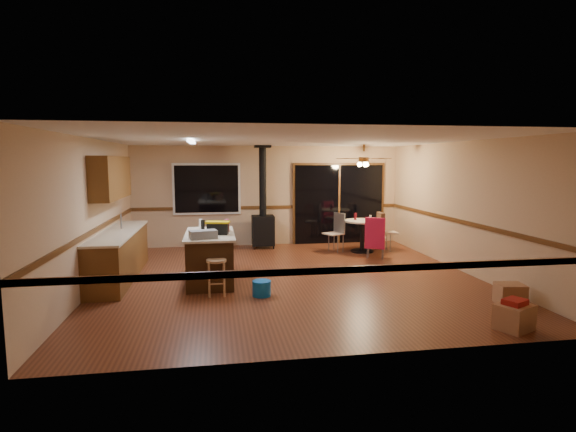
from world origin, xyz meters
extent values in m
plane|color=#5F2D1A|center=(0.00, 0.00, 0.00)|extent=(7.00, 7.00, 0.00)
plane|color=silver|center=(0.00, 0.00, 2.60)|extent=(7.00, 7.00, 0.00)
plane|color=tan|center=(0.00, 3.50, 1.30)|extent=(7.00, 0.00, 7.00)
plane|color=tan|center=(0.00, -3.50, 1.30)|extent=(7.00, 0.00, 7.00)
plane|color=tan|center=(-3.50, 0.00, 1.30)|extent=(0.00, 7.00, 7.00)
plane|color=tan|center=(3.50, 0.00, 1.30)|extent=(0.00, 7.00, 7.00)
cube|color=black|center=(-1.60, 3.45, 1.50)|extent=(1.72, 0.10, 1.32)
cube|color=black|center=(1.90, 3.45, 1.05)|extent=(2.52, 0.10, 2.10)
cube|color=brown|center=(-3.20, 0.50, 0.43)|extent=(0.60, 3.00, 0.86)
cube|color=beige|center=(-3.20, 0.50, 0.88)|extent=(0.64, 3.04, 0.04)
cube|color=brown|center=(-3.33, 0.70, 1.90)|extent=(0.35, 2.00, 0.80)
cube|color=#311C0C|center=(-1.50, 0.00, 0.43)|extent=(0.80, 1.60, 0.86)
cube|color=beige|center=(-1.50, 0.00, 0.88)|extent=(0.88, 1.68, 0.04)
cube|color=black|center=(-0.20, 3.05, 0.46)|extent=(0.55, 0.50, 0.75)
cylinder|color=black|center=(-0.20, 3.05, 1.71)|extent=(0.18, 0.18, 1.77)
cylinder|color=brown|center=(2.14, 2.15, 2.25)|extent=(0.24, 0.24, 0.10)
cylinder|color=brown|center=(2.14, 2.15, 2.52)|extent=(0.05, 0.05, 0.16)
sphere|color=#FFD88C|center=(2.14, 2.15, 2.13)|extent=(0.16, 0.16, 0.16)
cube|color=white|center=(-1.80, 0.30, 2.56)|extent=(0.10, 1.20, 0.04)
cube|color=slate|center=(-1.60, -0.56, 0.97)|extent=(0.50, 0.35, 0.14)
cube|color=black|center=(-1.35, -0.16, 1.00)|extent=(0.40, 0.26, 0.20)
cube|color=gold|center=(-1.35, -0.16, 1.12)|extent=(0.46, 0.30, 0.03)
cube|color=#976443|center=(-1.26, 0.19, 0.99)|extent=(0.24, 0.30, 0.18)
cylinder|color=black|center=(-1.62, -0.03, 1.03)|extent=(0.08, 0.08, 0.25)
cylinder|color=#D84C8C|center=(-1.19, 0.05, 1.02)|extent=(0.09, 0.09, 0.24)
cylinder|color=white|center=(-1.68, 0.55, 1.00)|extent=(0.08, 0.08, 0.20)
cylinder|color=tan|center=(-1.39, -0.90, 0.30)|extent=(0.42, 0.42, 0.60)
cylinder|color=blue|center=(-0.66, -1.06, 0.13)|extent=(0.33, 0.33, 0.25)
cylinder|color=black|center=(2.14, 2.15, 0.02)|extent=(0.55, 0.55, 0.04)
cylinder|color=black|center=(2.14, 2.15, 0.39)|extent=(0.10, 0.10, 0.70)
cylinder|color=beige|center=(2.14, 2.15, 0.76)|extent=(0.88, 0.88, 0.04)
cylinder|color=#590C14|center=(1.99, 2.25, 0.87)|extent=(0.08, 0.08, 0.17)
cylinder|color=beige|center=(2.32, 2.10, 0.84)|extent=(0.07, 0.07, 0.13)
cube|color=tan|center=(1.44, 2.25, 0.45)|extent=(0.53, 0.53, 0.03)
cube|color=slate|center=(1.61, 2.34, 0.70)|extent=(0.20, 0.38, 0.50)
cube|color=tan|center=(2.24, 1.45, 0.45)|extent=(0.54, 0.54, 0.03)
cube|color=slate|center=(2.14, 1.29, 0.70)|extent=(0.36, 0.22, 0.50)
cube|color=#B91533|center=(2.13, 1.27, 0.60)|extent=(0.43, 0.30, 0.70)
cube|color=tan|center=(2.84, 2.20, 0.45)|extent=(0.44, 0.44, 0.03)
cube|color=slate|center=(2.65, 2.22, 0.70)|extent=(0.07, 0.40, 0.50)
cube|color=#3B2416|center=(2.63, 2.23, 0.60)|extent=(0.15, 0.45, 0.70)
cube|color=#976443|center=(-1.28, 3.10, 0.22)|extent=(0.60, 0.51, 0.44)
cube|color=#976443|center=(2.47, -3.07, 0.17)|extent=(0.56, 0.53, 0.34)
cube|color=#976443|center=(3.10, -2.11, 0.16)|extent=(0.45, 0.40, 0.32)
cube|color=maroon|center=(2.47, -3.07, 0.37)|extent=(0.35, 0.33, 0.07)
camera|label=1|loc=(-1.38, -8.22, 2.21)|focal=28.00mm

